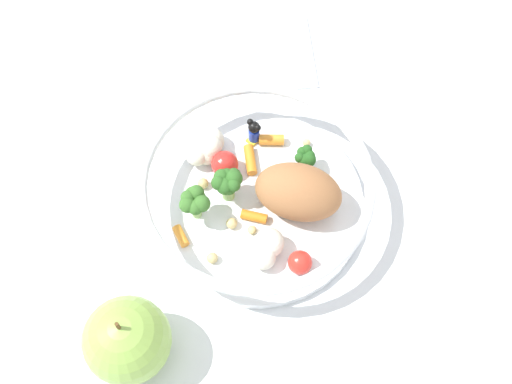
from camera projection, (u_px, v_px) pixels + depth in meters
name	position (u px, v px, depth m)	size (l,w,h in m)	color
ground_plane	(264.00, 216.00, 0.73)	(2.40, 2.40, 0.00)	white
food_container	(259.00, 191.00, 0.70)	(0.25, 0.25, 0.07)	white
loose_apple	(127.00, 340.00, 0.62)	(0.08, 0.08, 0.10)	#8CB74C
folded_napkin	(257.00, 55.00, 0.83)	(0.14, 0.11, 0.01)	white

